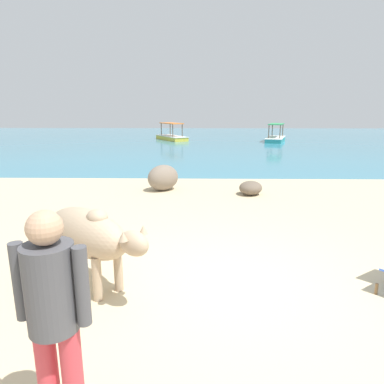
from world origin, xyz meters
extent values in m
cube|color=#CCB78E|center=(0.00, 0.00, 0.02)|extent=(18.00, 14.00, 0.04)
cube|color=teal|center=(0.00, 22.00, 0.00)|extent=(60.00, 36.00, 0.03)
cylinder|color=tan|center=(-1.38, -0.16, 0.31)|extent=(0.11, 0.11, 0.55)
cylinder|color=tan|center=(-1.58, -0.40, 0.31)|extent=(0.11, 0.11, 0.55)
cylinder|color=tan|center=(-2.02, 0.36, 0.31)|extent=(0.11, 0.11, 0.55)
cylinder|color=tan|center=(-2.21, 0.12, 0.31)|extent=(0.11, 0.11, 0.55)
ellipsoid|color=tan|center=(-1.80, -0.02, 0.75)|extent=(1.50, 1.37, 0.60)
ellipsoid|color=tan|center=(-1.08, -0.61, 0.85)|extent=(0.46, 0.44, 0.28)
cone|color=tan|center=(-0.99, -0.50, 0.97)|extent=(0.14, 0.14, 0.10)
cone|color=tan|center=(-1.17, -0.71, 0.97)|extent=(0.14, 0.14, 0.10)
ellipsoid|color=tan|center=(-1.59, -0.19, 1.00)|extent=(0.37, 0.36, 0.20)
cylinder|color=brown|center=(1.79, -0.19, 0.11)|extent=(0.04, 0.04, 0.14)
cylinder|color=#CC3D47|center=(-1.40, -2.08, 0.45)|extent=(0.14, 0.14, 0.82)
cylinder|color=#CC3D47|center=(-1.22, -2.10, 0.45)|extent=(0.14, 0.14, 0.82)
cylinder|color=#4C4C51|center=(-1.31, -2.09, 1.15)|extent=(0.32, 0.32, 0.58)
cylinder|color=#4C4C51|center=(-1.52, -2.06, 1.18)|extent=(0.09, 0.09, 0.52)
cylinder|color=#4C4C51|center=(-1.10, -2.12, 1.18)|extent=(0.09, 0.09, 0.52)
sphere|color=tan|center=(-1.31, -2.09, 1.55)|extent=(0.22, 0.22, 0.22)
ellipsoid|color=#6B5B4C|center=(0.99, 4.87, 0.22)|extent=(0.85, 0.88, 0.36)
ellipsoid|color=gray|center=(-1.40, 5.32, 0.40)|extent=(1.13, 1.10, 0.72)
cube|color=gold|center=(-2.55, 22.34, 0.16)|extent=(2.72, 3.68, 0.28)
cube|color=white|center=(-2.55, 22.34, 0.32)|extent=(2.80, 3.77, 0.04)
cylinder|color=brown|center=(-1.69, 21.59, 0.77)|extent=(0.06, 0.06, 0.95)
cylinder|color=brown|center=(-2.36, 21.21, 0.77)|extent=(0.06, 0.06, 0.95)
cylinder|color=brown|center=(-2.74, 23.48, 0.77)|extent=(0.06, 0.06, 0.95)
cylinder|color=brown|center=(-3.41, 23.10, 0.77)|extent=(0.06, 0.06, 0.95)
cube|color=orange|center=(-2.55, 22.34, 1.28)|extent=(2.05, 2.66, 0.06)
cube|color=teal|center=(5.15, 21.07, 0.16)|extent=(2.16, 3.76, 0.28)
cube|color=white|center=(5.15, 21.07, 0.32)|extent=(2.23, 3.85, 0.04)
cylinder|color=brown|center=(5.18, 19.92, 0.77)|extent=(0.06, 0.06, 0.95)
cylinder|color=brown|center=(4.45, 20.16, 0.77)|extent=(0.06, 0.06, 0.95)
cylinder|color=brown|center=(5.85, 21.98, 0.77)|extent=(0.06, 0.06, 0.95)
cylinder|color=brown|center=(5.11, 22.21, 0.77)|extent=(0.06, 0.06, 0.95)
cube|color=#339356|center=(5.15, 21.07, 1.28)|extent=(1.67, 2.69, 0.06)
camera|label=1|loc=(-0.38, -4.00, 2.24)|focal=31.79mm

